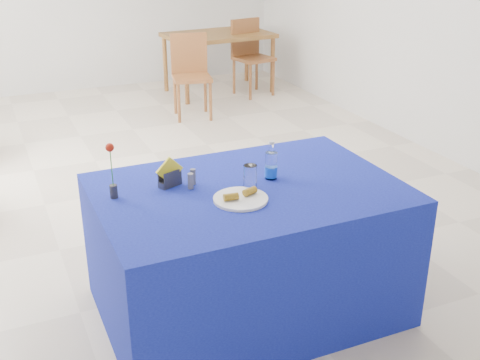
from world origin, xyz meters
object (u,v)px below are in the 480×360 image
(blue_table, at_px, (248,250))
(water_bottle, at_px, (271,166))
(oak_table, at_px, (218,39))
(chair_bg_right, at_px, (250,51))
(chair_bg_left, at_px, (191,69))
(plate, at_px, (241,199))

(blue_table, height_order, water_bottle, water_bottle)
(oak_table, bearing_deg, blue_table, -110.04)
(water_bottle, bearing_deg, chair_bg_right, 66.72)
(blue_table, xyz_separation_m, chair_bg_left, (0.98, 3.69, 0.15))
(water_bottle, distance_m, chair_bg_left, 3.73)
(plate, distance_m, chair_bg_left, 3.98)
(blue_table, xyz_separation_m, chair_bg_right, (1.99, 4.30, 0.16))
(blue_table, distance_m, oak_table, 4.83)
(oak_table, relative_size, chair_bg_left, 1.47)
(plate, bearing_deg, blue_table, 52.47)
(water_bottle, bearing_deg, blue_table, -160.60)
(blue_table, relative_size, water_bottle, 7.44)
(water_bottle, relative_size, oak_table, 0.16)
(chair_bg_left, bearing_deg, blue_table, -93.42)
(chair_bg_left, bearing_deg, water_bottle, -91.23)
(plate, relative_size, chair_bg_left, 0.30)
(oak_table, bearing_deg, plate, -110.63)
(water_bottle, height_order, oak_table, water_bottle)
(plate, xyz_separation_m, blue_table, (0.10, 0.14, -0.39))
(plate, distance_m, chair_bg_right, 4.91)
(plate, distance_m, oak_table, 4.98)
(blue_table, bearing_deg, plate, -127.53)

